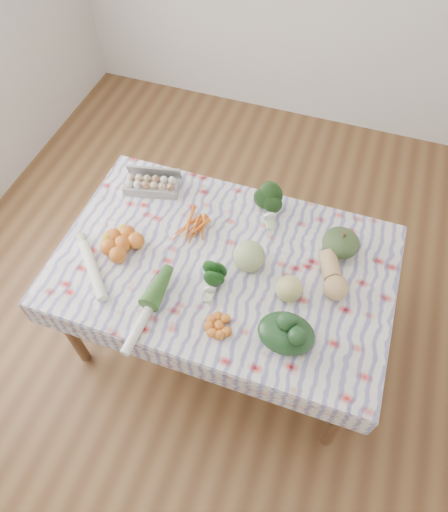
{
  "coord_description": "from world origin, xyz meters",
  "views": [
    {
      "loc": [
        0.41,
        -1.2,
        2.63
      ],
      "look_at": [
        0.0,
        0.0,
        0.82
      ],
      "focal_mm": 32.0,
      "sensor_mm": 36.0,
      "label": 1
    }
  ],
  "objects_px": {
    "kabocha_squash": "(341,243)",
    "egg_carton": "(151,186)",
    "grapefruit": "(289,289)",
    "cabbage": "(249,256)",
    "butternut_squash": "(333,275)",
    "dining_table": "(224,272)"
  },
  "relations": [
    {
      "from": "dining_table",
      "to": "grapefruit",
      "type": "height_order",
      "value": "grapefruit"
    },
    {
      "from": "kabocha_squash",
      "to": "butternut_squash",
      "type": "bearing_deg",
      "value": -89.6
    },
    {
      "from": "dining_table",
      "to": "egg_carton",
      "type": "bearing_deg",
      "value": 148.65
    },
    {
      "from": "dining_table",
      "to": "grapefruit",
      "type": "bearing_deg",
      "value": -13.07
    },
    {
      "from": "butternut_squash",
      "to": "dining_table",
      "type": "bearing_deg",
      "value": 164.59
    },
    {
      "from": "cabbage",
      "to": "butternut_squash",
      "type": "bearing_deg",
      "value": 5.89
    },
    {
      "from": "butternut_squash",
      "to": "egg_carton",
      "type": "bearing_deg",
      "value": 143.56
    },
    {
      "from": "grapefruit",
      "to": "butternut_squash",
      "type": "bearing_deg",
      "value": 39.64
    },
    {
      "from": "grapefruit",
      "to": "cabbage",
      "type": "bearing_deg",
      "value": 155.21
    },
    {
      "from": "butternut_squash",
      "to": "kabocha_squash",
      "type": "bearing_deg",
      "value": 67.77
    },
    {
      "from": "egg_carton",
      "to": "grapefruit",
      "type": "xyz_separation_m",
      "value": [
        0.88,
        -0.41,
        0.02
      ]
    },
    {
      "from": "egg_carton",
      "to": "kabocha_squash",
      "type": "distance_m",
      "value": 1.06
    },
    {
      "from": "egg_carton",
      "to": "kabocha_squash",
      "type": "relative_size",
      "value": 1.61
    },
    {
      "from": "egg_carton",
      "to": "butternut_squash",
      "type": "height_order",
      "value": "butternut_squash"
    },
    {
      "from": "dining_table",
      "to": "egg_carton",
      "type": "xyz_separation_m",
      "value": [
        -0.53,
        0.33,
        0.12
      ]
    },
    {
      "from": "egg_carton",
      "to": "kabocha_squash",
      "type": "xyz_separation_m",
      "value": [
        1.05,
        -0.06,
        0.02
      ]
    },
    {
      "from": "kabocha_squash",
      "to": "egg_carton",
      "type": "bearing_deg",
      "value": 176.51
    },
    {
      "from": "egg_carton",
      "to": "kabocha_squash",
      "type": "bearing_deg",
      "value": -16.58
    },
    {
      "from": "dining_table",
      "to": "kabocha_squash",
      "type": "relative_size",
      "value": 8.64
    },
    {
      "from": "kabocha_squash",
      "to": "cabbage",
      "type": "height_order",
      "value": "cabbage"
    },
    {
      "from": "egg_carton",
      "to": "butternut_squash",
      "type": "distance_m",
      "value": 1.09
    },
    {
      "from": "dining_table",
      "to": "butternut_squash",
      "type": "xyz_separation_m",
      "value": [
        0.52,
        0.07,
        0.14
      ]
    }
  ]
}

